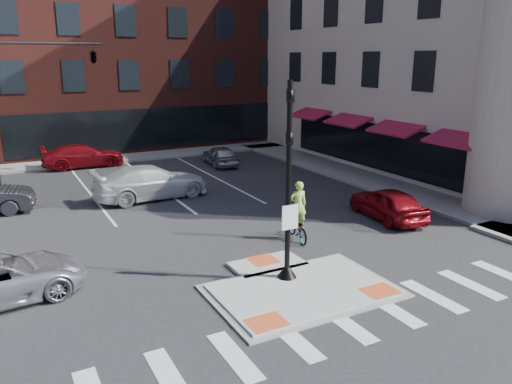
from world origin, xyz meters
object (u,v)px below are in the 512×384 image
cyclist (298,220)px  bg_car_silver (220,155)px  bg_car_red (83,156)px  red_sedan (388,203)px  white_pickup (151,182)px

cyclist → bg_car_silver: bearing=-89.4°
bg_car_silver → bg_car_red: size_ratio=0.76×
red_sedan → bg_car_silver: red_sedan is taller
white_pickup → cyclist: size_ratio=2.44×
white_pickup → red_sedan: bearing=-138.4°
red_sedan → bg_car_silver: (-1.84, 13.36, -0.05)m
bg_car_silver → bg_car_red: (-7.81, 3.53, 0.08)m
cyclist → white_pickup: bearing=-56.1°
bg_car_red → cyclist: bearing=-163.2°
red_sedan → bg_car_red: 19.45m
white_pickup → bg_car_red: white_pickup is taller
white_pickup → cyclist: bearing=-162.4°
red_sedan → bg_car_red: (-9.66, 16.89, 0.03)m
red_sedan → white_pickup: (-7.97, 7.90, 0.12)m
red_sedan → cyclist: bearing=10.6°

